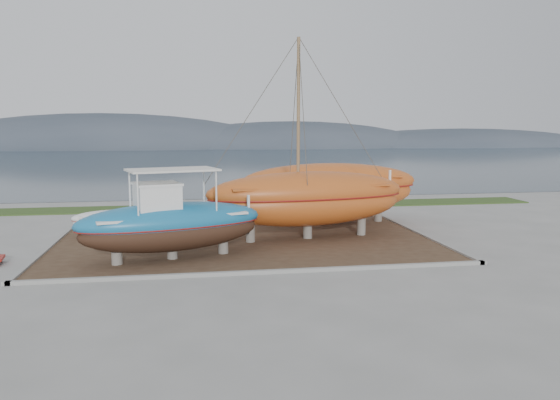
{
  "coord_description": "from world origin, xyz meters",
  "views": [
    {
      "loc": [
        -2.61,
        -22.26,
        5.62
      ],
      "look_at": [
        1.73,
        4.0,
        2.02
      ],
      "focal_mm": 35.0,
      "sensor_mm": 36.0,
      "label": 1
    }
  ],
  "objects": [
    {
      "name": "white_dinghy",
      "position": [
        -6.4,
        6.11,
        0.72
      ],
      "size": [
        4.4,
        1.75,
        1.31
      ],
      "primitive_type": null,
      "rotation": [
        0.0,
        0.0,
        0.03
      ],
      "color": "white",
      "rests_on": "dirt_patch"
    },
    {
      "name": "dirt_patch",
      "position": [
        0.0,
        4.0,
        0.03
      ],
      "size": [
        18.0,
        12.0,
        0.06
      ],
      "primitive_type": "cube",
      "color": "#422D1E",
      "rests_on": "ground"
    },
    {
      "name": "curb_frame",
      "position": [
        0.0,
        4.0,
        0.07
      ],
      "size": [
        18.6,
        12.6,
        0.15
      ],
      "primitive_type": null,
      "color": "gray",
      "rests_on": "ground"
    },
    {
      "name": "orange_bare_hull",
      "position": [
        5.34,
        8.22,
        1.74
      ],
      "size": [
        10.33,
        3.37,
        3.36
      ],
      "primitive_type": null,
      "rotation": [
        0.0,
        0.0,
        -0.03
      ],
      "color": "#B2501B",
      "rests_on": "dirt_patch"
    },
    {
      "name": "grass_strip",
      "position": [
        0.0,
        15.5,
        0.04
      ],
      "size": [
        44.0,
        3.0,
        0.08
      ],
      "primitive_type": "cube",
      "color": "#284219",
      "rests_on": "ground"
    },
    {
      "name": "sea",
      "position": [
        0.0,
        70.0,
        0.0
      ],
      "size": [
        260.0,
        100.0,
        0.04
      ],
      "primitive_type": null,
      "color": "#1C2D39",
      "rests_on": "ground"
    },
    {
      "name": "orange_sailboat",
      "position": [
        3.12,
        3.96,
        4.94
      ],
      "size": [
        10.54,
        4.39,
        9.77
      ],
      "primitive_type": null,
      "rotation": [
        0.0,
        0.0,
        0.14
      ],
      "color": "#B2501B",
      "rests_on": "dirt_patch"
    },
    {
      "name": "ground",
      "position": [
        0.0,
        0.0,
        0.0
      ],
      "size": [
        140.0,
        140.0,
        0.0
      ],
      "primitive_type": "plane",
      "color": "gray",
      "rests_on": "ground"
    },
    {
      "name": "mountain_ridge",
      "position": [
        0.0,
        125.0,
        0.0
      ],
      "size": [
        200.0,
        36.0,
        20.0
      ],
      "primitive_type": null,
      "color": "#333D49",
      "rests_on": "ground"
    },
    {
      "name": "blue_caique",
      "position": [
        -3.43,
        0.74,
        1.96
      ],
      "size": [
        8.27,
        4.56,
        3.8
      ],
      "primitive_type": null,
      "rotation": [
        0.0,
        0.0,
        0.28
      ],
      "color": "#1A6EA1",
      "rests_on": "dirt_patch"
    }
  ]
}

